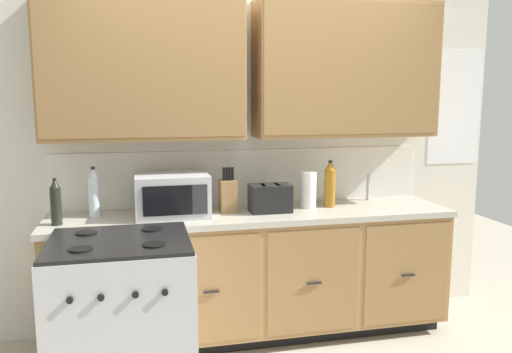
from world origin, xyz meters
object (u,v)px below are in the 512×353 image
Objects in this scene: toaster at (270,198)px; stove_range at (122,322)px; bottle_amber at (330,184)px; microwave at (172,195)px; bottle_dark at (56,202)px; knife_block at (228,195)px; paper_towel_roll at (308,190)px; bottle_clear at (94,193)px.

stove_range is at bearing -148.72° from toaster.
bottle_amber is at bearing 24.60° from stove_range.
bottle_dark reaches higher than microwave.
bottle_dark is 0.87× the size of bottle_amber.
bottle_amber is (0.74, -0.01, 0.05)m from knife_block.
microwave is 0.39m from knife_block.
stove_range is 0.88m from bottle_dark.
stove_range is at bearing -117.40° from microwave.
paper_towel_roll is 1.69m from bottle_dark.
stove_range is 1.70m from bottle_amber.
paper_towel_roll is 0.88× the size of bottle_dark.
microwave reaches higher than stove_range.
bottle_dark is 0.27m from bottle_clear.
stove_range is at bearing -76.12° from bottle_clear.
bottle_clear reaches higher than stove_range.
knife_block is (0.71, 0.67, 0.55)m from stove_range.
microwave is 1.63× the size of bottle_dark.
knife_block is 1.19× the size of paper_towel_roll.
microwave is 0.51m from bottle_clear.
bottle_clear is (0.21, 0.17, 0.02)m from bottle_dark.
microwave is 0.67m from toaster.
bottle_amber is at bearing 1.71° from microwave.
stove_range is 3.23× the size of bottle_dark.
knife_block is at bearing 166.51° from toaster.
bottle_amber reaches higher than microwave.
bottle_amber is at bearing -5.10° from paper_towel_roll.
stove_range is 0.95m from bottle_clear.
bottle_amber is at bearing 7.65° from toaster.
bottle_amber is (1.45, 0.66, 0.60)m from stove_range.
toaster is 0.95× the size of bottle_dark.
toaster is (0.99, 0.60, 0.53)m from stove_range.
paper_towel_roll is (0.58, 0.01, 0.01)m from knife_block.
bottle_dark is (-1.38, -0.06, 0.05)m from toaster.
microwave is at bearing 7.13° from bottle_dark.
toaster is at bearing 31.28° from stove_range.
bottle_amber reaches higher than knife_block.
toaster is 1.38m from bottle_dark.
stove_range is 2.82× the size of bottle_amber.
bottle_dark is at bearing -177.44° from toaster.
paper_towel_roll is at bearing 2.82° from microwave.
knife_block is 0.92× the size of bottle_amber.
microwave is (0.33, 0.63, 0.58)m from stove_range.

